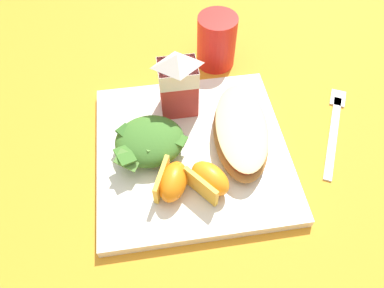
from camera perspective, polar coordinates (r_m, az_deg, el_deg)
name	(u,v)px	position (r m, az deg, el deg)	size (l,w,h in m)	color
ground	(192,154)	(0.56, 0.00, -1.57)	(3.00, 3.00, 0.00)	orange
white_plate	(192,151)	(0.55, 0.00, -1.10)	(0.28, 0.28, 0.02)	white
cheesy_pizza_bread	(241,131)	(0.54, 7.58, 1.96)	(0.10, 0.18, 0.04)	#A87038
green_salad_pile	(150,141)	(0.53, -6.62, 0.49)	(0.11, 0.10, 0.04)	#3D7028
milk_carton	(178,81)	(0.55, -2.19, 9.74)	(0.06, 0.04, 0.11)	#B7332D
orange_wedge_front	(172,181)	(0.49, -3.13, -5.81)	(0.06, 0.07, 0.04)	orange
orange_wedge_middle	(209,179)	(0.49, 2.71, -5.49)	(0.07, 0.07, 0.04)	orange
metal_fork	(335,123)	(0.63, 21.34, 2.99)	(0.10, 0.18, 0.01)	silver
drinking_red_cup	(217,41)	(0.67, 3.84, 15.67)	(0.07, 0.07, 0.09)	red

